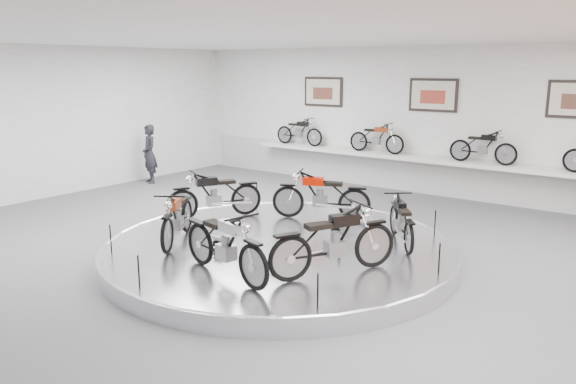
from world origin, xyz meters
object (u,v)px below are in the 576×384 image
Objects in this scene: visitor at (149,154)px; bike_f at (334,240)px; bike_b at (321,195)px; bike_d at (177,216)px; bike_c at (215,194)px; bike_e at (225,244)px; shelf at (426,160)px; display_platform at (280,250)px; bike_a at (401,220)px.

bike_f is at bearing -0.78° from visitor.
bike_b reaches higher than bike_d.
bike_e reaches higher than bike_c.
visitor is at bearing -158.03° from bike_d.
shelf is 6.19× the size of bike_e.
bike_d reaches higher than shelf.
bike_d is 0.94× the size of visitor.
bike_e reaches higher than display_platform.
bike_d is 0.92× the size of bike_e.
visitor reaches higher than bike_c.
shelf is at bearing -119.35° from bike_b.
display_platform is at bearing 92.67° from bike_f.
bike_e reaches higher than bike_d.
bike_f reaches higher than bike_d.
bike_f is (1.65, -7.18, -0.15)m from shelf.
bike_b is at bearing 125.19° from bike_d.
bike_c reaches higher than bike_d.
display_platform is 3.60× the size of bike_e.
bike_f reaches higher than display_platform.
bike_a is 0.84× the size of bike_e.
bike_e is (0.39, -8.24, -0.18)m from shelf.
bike_a is 2.17m from bike_b.
bike_f reaches higher than bike_e.
display_platform is at bearing 114.38° from bike_e.
bike_f is at bearing 100.15° from bike_c.
bike_a is 4.04m from bike_d.
bike_d is 7.22m from visitor.
bike_e is at bearing 158.16° from bike_f.
visitor reaches higher than display_platform.
display_platform is 2.26m from bike_a.
bike_d is at bearing 42.05° from bike_b.
bike_f reaches higher than bike_c.
bike_b is 1.00× the size of visitor.
visitor is at bearing -87.38° from bike_c.
visitor is (-7.76, 4.95, 0.06)m from bike_e.
bike_b is at bearing 154.22° from bike_c.
bike_f is at bearing 101.62° from bike_b.
bike_b is 3.13m from bike_d.
bike_a is at bearing 34.75° from display_platform.
shelf is 6.25× the size of bike_b.
shelf is at bearing 40.87° from bike_f.
bike_b is 0.99× the size of bike_e.
bike_b reaches higher than bike_a.
bike_c is at bearing 99.13° from bike_f.
shelf is at bearing 46.62° from visitor.
bike_b is 3.23m from bike_f.
bike_f is at bearing 52.67° from bike_e.
bike_b is 2.23m from bike_c.
shelf is 7.37m from bike_f.
bike_c is 5.85m from visitor.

